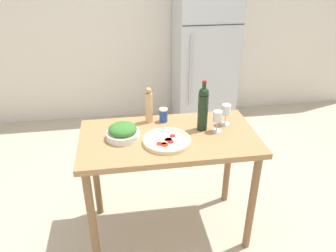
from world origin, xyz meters
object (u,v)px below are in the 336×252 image
at_px(wine_bottle, 203,108).
at_px(salt_canister, 163,115).
at_px(salad_bowl, 123,132).
at_px(pepper_mill, 149,106).
at_px(homemade_pizza, 167,140).
at_px(refrigerator, 204,54).
at_px(wine_glass_near, 218,118).
at_px(wine_glass_far, 226,111).

xyz_separation_m(wine_bottle, salt_canister, (-0.26, 0.17, -0.12)).
bearing_deg(salt_canister, salad_bowl, -146.02).
distance_m(pepper_mill, salad_bowl, 0.31).
distance_m(salad_bowl, homemade_pizza, 0.31).
xyz_separation_m(refrigerator, wine_glass_near, (-0.37, -1.83, 0.07)).
height_order(wine_glass_far, homemade_pizza, wine_glass_far).
bearing_deg(refrigerator, pepper_mill, -117.61).
xyz_separation_m(pepper_mill, homemade_pizza, (0.09, -0.33, -0.12)).
distance_m(homemade_pizza, salt_canister, 0.32).
relative_size(pepper_mill, homemade_pizza, 0.84).
xyz_separation_m(wine_glass_near, salad_bowl, (-0.67, -0.00, -0.06)).
bearing_deg(wine_glass_near, homemade_pizza, -164.65).
relative_size(wine_glass_near, homemade_pizza, 0.48).
xyz_separation_m(wine_glass_near, salt_canister, (-0.36, 0.21, -0.05)).
distance_m(salad_bowl, salt_canister, 0.38).
height_order(wine_bottle, wine_glass_far, wine_bottle).
bearing_deg(wine_glass_far, refrigerator, 80.79).
xyz_separation_m(refrigerator, homemade_pizza, (-0.75, -1.93, -0.02)).
bearing_deg(salad_bowl, pepper_mill, 47.31).
relative_size(refrigerator, wine_glass_far, 11.65).
xyz_separation_m(homemade_pizza, salt_canister, (0.02, 0.31, 0.04)).
relative_size(pepper_mill, salt_canister, 2.61).
height_order(wine_glass_far, salt_canister, wine_glass_far).
bearing_deg(wine_glass_near, refrigerator, 78.43).
bearing_deg(wine_bottle, salt_canister, 147.43).
relative_size(wine_bottle, pepper_mill, 1.34).
height_order(wine_glass_near, salt_canister, wine_glass_near).
bearing_deg(homemade_pizza, wine_glass_far, 22.93).
height_order(refrigerator, wine_glass_far, refrigerator).
bearing_deg(salt_canister, homemade_pizza, -94.08).
relative_size(salad_bowl, homemade_pizza, 0.70).
height_order(salad_bowl, salt_canister, salad_bowl).
xyz_separation_m(wine_bottle, salad_bowl, (-0.57, -0.04, -0.12)).
bearing_deg(pepper_mill, salad_bowl, -132.69).
bearing_deg(salad_bowl, refrigerator, 60.25).
height_order(pepper_mill, salt_canister, pepper_mill).
xyz_separation_m(wine_glass_far, salt_canister, (-0.45, 0.11, -0.06)).
bearing_deg(pepper_mill, salt_canister, -6.16).
xyz_separation_m(wine_glass_near, pepper_mill, (-0.47, 0.22, 0.03)).
bearing_deg(refrigerator, salad_bowl, -119.75).
bearing_deg(pepper_mill, wine_glass_near, -25.46).
height_order(wine_bottle, salad_bowl, wine_bottle).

